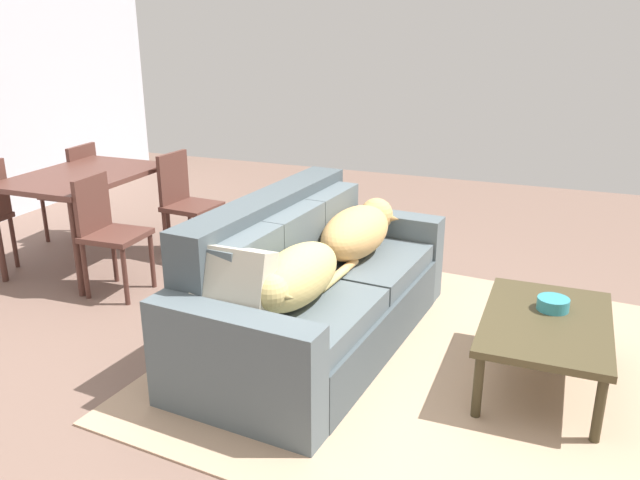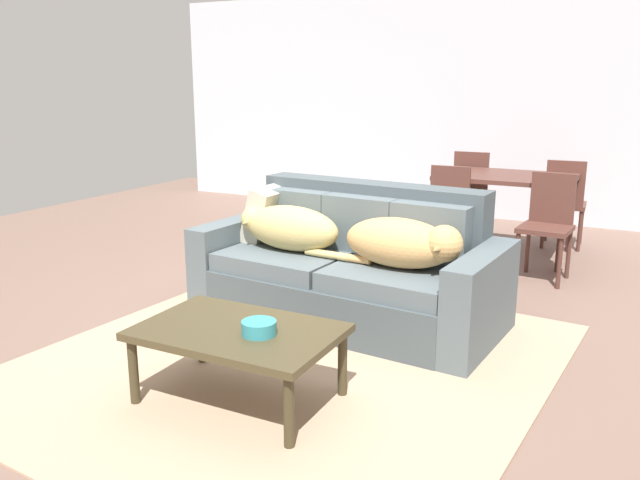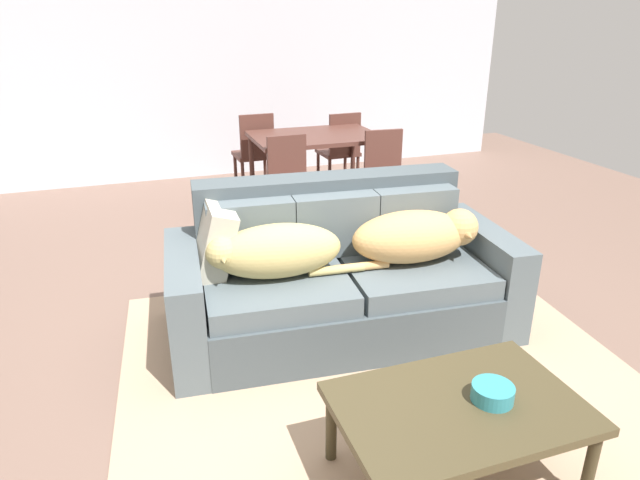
{
  "view_description": "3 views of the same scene",
  "coord_description": "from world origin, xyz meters",
  "px_view_note": "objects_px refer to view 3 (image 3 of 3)",
  "views": [
    {
      "loc": [
        -3.09,
        -1.34,
        1.95
      ],
      "look_at": [
        0.29,
        -0.0,
        0.69
      ],
      "focal_mm": 36.1,
      "sensor_mm": 36.0,
      "label": 1
    },
    {
      "loc": [
        2.08,
        -3.9,
        1.63
      ],
      "look_at": [
        0.17,
        -0.15,
        0.59
      ],
      "focal_mm": 36.36,
      "sensor_mm": 36.0,
      "label": 2
    },
    {
      "loc": [
        -0.87,
        -2.93,
        1.91
      ],
      "look_at": [
        0.14,
        -0.03,
        0.65
      ],
      "focal_mm": 31.78,
      "sensor_mm": 36.0,
      "label": 3
    }
  ],
  "objects_px": {
    "dining_chair_near_left": "(291,180)",
    "dining_table": "(315,143)",
    "couch": "(339,276)",
    "dog_on_right_cushion": "(417,236)",
    "dining_chair_far_right": "(341,148)",
    "throw_pillow_by_left_arm": "(214,240)",
    "coffee_table": "(459,412)",
    "dog_on_left_cushion": "(274,251)",
    "dining_chair_far_left": "(255,151)",
    "bowl_on_coffee_table": "(493,393)",
    "dining_chair_near_right": "(386,174)"
  },
  "relations": [
    {
      "from": "coffee_table",
      "to": "dining_table",
      "type": "bearing_deg",
      "value": 80.59
    },
    {
      "from": "dog_on_right_cushion",
      "to": "dining_chair_near_right",
      "type": "height_order",
      "value": "dining_chair_near_right"
    },
    {
      "from": "dining_chair_near_right",
      "to": "dining_chair_near_left",
      "type": "bearing_deg",
      "value": 179.5
    },
    {
      "from": "dog_on_left_cushion",
      "to": "dining_chair_far_right",
      "type": "height_order",
      "value": "dining_chair_far_right"
    },
    {
      "from": "couch",
      "to": "dog_on_right_cushion",
      "type": "height_order",
      "value": "couch"
    },
    {
      "from": "dog_on_right_cushion",
      "to": "dining_chair_near_left",
      "type": "bearing_deg",
      "value": 102.87
    },
    {
      "from": "dining_chair_near_right",
      "to": "dining_chair_far_right",
      "type": "xyz_separation_m",
      "value": [
        -0.01,
        1.16,
        -0.01
      ]
    },
    {
      "from": "dining_chair_near_left",
      "to": "dining_chair_far_right",
      "type": "xyz_separation_m",
      "value": [
        0.89,
        1.07,
        -0.01
      ]
    },
    {
      "from": "couch",
      "to": "dining_chair_near_left",
      "type": "relative_size",
      "value": 2.47
    },
    {
      "from": "bowl_on_coffee_table",
      "to": "dining_chair_far_left",
      "type": "height_order",
      "value": "dining_chair_far_left"
    },
    {
      "from": "dog_on_left_cushion",
      "to": "dog_on_right_cushion",
      "type": "height_order",
      "value": "dog_on_right_cushion"
    },
    {
      "from": "couch",
      "to": "dining_table",
      "type": "bearing_deg",
      "value": 79.96
    },
    {
      "from": "dining_table",
      "to": "coffee_table",
      "type": "bearing_deg",
      "value": -99.41
    },
    {
      "from": "dining_chair_far_left",
      "to": "dog_on_left_cushion",
      "type": "bearing_deg",
      "value": 76.96
    },
    {
      "from": "couch",
      "to": "dining_table",
      "type": "xyz_separation_m",
      "value": [
        0.59,
        2.22,
        0.35
      ]
    },
    {
      "from": "throw_pillow_by_left_arm",
      "to": "dining_chair_far_left",
      "type": "xyz_separation_m",
      "value": [
        0.88,
        2.72,
        -0.14
      ]
    },
    {
      "from": "couch",
      "to": "bowl_on_coffee_table",
      "type": "height_order",
      "value": "couch"
    },
    {
      "from": "couch",
      "to": "dining_chair_near_right",
      "type": "xyz_separation_m",
      "value": [
        1.08,
        1.59,
        0.15
      ]
    },
    {
      "from": "dining_chair_near_right",
      "to": "dining_chair_far_right",
      "type": "height_order",
      "value": "dining_chair_near_right"
    },
    {
      "from": "throw_pillow_by_left_arm",
      "to": "dining_table",
      "type": "distance_m",
      "value": 2.5
    },
    {
      "from": "dining_table",
      "to": "dining_chair_far_left",
      "type": "distance_m",
      "value": 0.8
    },
    {
      "from": "bowl_on_coffee_table",
      "to": "dining_table",
      "type": "height_order",
      "value": "dining_table"
    },
    {
      "from": "throw_pillow_by_left_arm",
      "to": "dining_chair_far_left",
      "type": "height_order",
      "value": "dining_chair_far_left"
    },
    {
      "from": "throw_pillow_by_left_arm",
      "to": "bowl_on_coffee_table",
      "type": "distance_m",
      "value": 1.79
    },
    {
      "from": "coffee_table",
      "to": "bowl_on_coffee_table",
      "type": "distance_m",
      "value": 0.16
    },
    {
      "from": "coffee_table",
      "to": "dining_table",
      "type": "xyz_separation_m",
      "value": [
        0.6,
        3.62,
        0.34
      ]
    },
    {
      "from": "throw_pillow_by_left_arm",
      "to": "coffee_table",
      "type": "bearing_deg",
      "value": -63.83
    },
    {
      "from": "dining_chair_far_left",
      "to": "dining_chair_far_right",
      "type": "distance_m",
      "value": 0.95
    },
    {
      "from": "dog_on_right_cushion",
      "to": "dining_chair_far_right",
      "type": "height_order",
      "value": "dining_chair_far_right"
    },
    {
      "from": "dog_on_left_cushion",
      "to": "dining_chair_far_left",
      "type": "height_order",
      "value": "dining_chair_far_left"
    },
    {
      "from": "throw_pillow_by_left_arm",
      "to": "dining_chair_near_left",
      "type": "distance_m",
      "value": 1.82
    },
    {
      "from": "dog_on_right_cushion",
      "to": "dining_chair_far_right",
      "type": "bearing_deg",
      "value": 82.75
    },
    {
      "from": "dog_on_left_cushion",
      "to": "dining_chair_near_left",
      "type": "relative_size",
      "value": 1.03
    },
    {
      "from": "coffee_table",
      "to": "dog_on_right_cushion",
      "type": "bearing_deg",
      "value": 70.09
    },
    {
      "from": "couch",
      "to": "dining_table",
      "type": "height_order",
      "value": "couch"
    },
    {
      "from": "throw_pillow_by_left_arm",
      "to": "dog_on_left_cushion",
      "type": "bearing_deg",
      "value": -35.84
    },
    {
      "from": "dog_on_right_cushion",
      "to": "coffee_table",
      "type": "distance_m",
      "value": 1.33
    },
    {
      "from": "throw_pillow_by_left_arm",
      "to": "dining_chair_near_right",
      "type": "height_order",
      "value": "dining_chair_near_right"
    },
    {
      "from": "bowl_on_coffee_table",
      "to": "dining_chair_far_right",
      "type": "relative_size",
      "value": 0.2
    },
    {
      "from": "coffee_table",
      "to": "dining_chair_near_right",
      "type": "bearing_deg",
      "value": 70.09
    },
    {
      "from": "dining_chair_near_left",
      "to": "dining_chair_near_right",
      "type": "distance_m",
      "value": 0.9
    },
    {
      "from": "dining_chair_far_left",
      "to": "dining_chair_far_right",
      "type": "relative_size",
      "value": 1.03
    },
    {
      "from": "dining_table",
      "to": "dining_chair_far_left",
      "type": "height_order",
      "value": "dining_chair_far_left"
    },
    {
      "from": "coffee_table",
      "to": "dining_chair_far_left",
      "type": "relative_size",
      "value": 1.11
    },
    {
      "from": "couch",
      "to": "throw_pillow_by_left_arm",
      "type": "height_order",
      "value": "couch"
    },
    {
      "from": "dog_on_right_cushion",
      "to": "dining_table",
      "type": "bearing_deg",
      "value": 91.23
    },
    {
      "from": "bowl_on_coffee_table",
      "to": "couch",
      "type": "bearing_deg",
      "value": 95.38
    },
    {
      "from": "dog_on_right_cushion",
      "to": "dining_chair_far_left",
      "type": "xyz_separation_m",
      "value": [
        -0.31,
        3.01,
        -0.12
      ]
    },
    {
      "from": "couch",
      "to": "dog_on_right_cushion",
      "type": "relative_size",
      "value": 2.33
    },
    {
      "from": "dining_chair_near_left",
      "to": "dining_table",
      "type": "bearing_deg",
      "value": 50.7
    }
  ]
}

